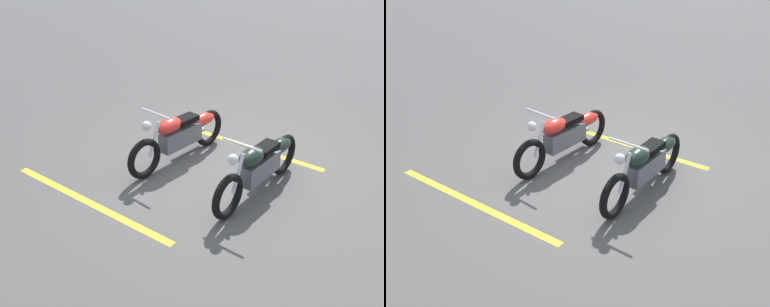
% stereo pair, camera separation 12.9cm
% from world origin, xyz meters
% --- Properties ---
extents(ground_plane, '(60.00, 60.00, 0.00)m').
position_xyz_m(ground_plane, '(0.00, 0.00, 0.00)').
color(ground_plane, '#514F4C').
extents(motorcycle_bright_foreground, '(2.23, 0.62, 1.04)m').
position_xyz_m(motorcycle_bright_foreground, '(0.31, -0.80, 0.46)').
color(motorcycle_bright_foreground, black).
rests_on(motorcycle_bright_foreground, ground).
extents(motorcycle_dark_foreground, '(2.23, 0.62, 1.04)m').
position_xyz_m(motorcycle_dark_foreground, '(0.36, 0.79, 0.46)').
color(motorcycle_dark_foreground, black).
rests_on(motorcycle_dark_foreground, ground).
extents(parking_stripe_near, '(0.23, 3.20, 0.01)m').
position_xyz_m(parking_stripe_near, '(-0.80, -0.28, 0.00)').
color(parking_stripe_near, yellow).
rests_on(parking_stripe_near, ground).
extents(parking_stripe_mid, '(0.23, 3.20, 0.01)m').
position_xyz_m(parking_stripe_mid, '(2.19, -0.99, 0.00)').
color(parking_stripe_mid, yellow).
rests_on(parking_stripe_mid, ground).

